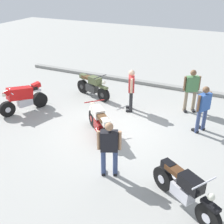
{
  "coord_description": "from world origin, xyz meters",
  "views": [
    {
      "loc": [
        3.63,
        -7.74,
        4.99
      ],
      "look_at": [
        0.08,
        -0.18,
        0.75
      ],
      "focal_mm": 44.79,
      "sensor_mm": 36.0,
      "label": 1
    }
  ],
  "objects_px": {
    "motorcycle_red_sportbike": "(23,98)",
    "motorcycle_cream_vintage": "(99,122)",
    "person_in_black_shirt": "(109,147)",
    "person_in_red_shirt": "(131,88)",
    "motorcycle_olive_vintage": "(93,86)",
    "person_in_green_shirt": "(191,88)",
    "motorcycle_black_cruiser": "(184,189)",
    "person_in_blue_shirt": "(203,107)"
  },
  "relations": [
    {
      "from": "person_in_black_shirt",
      "to": "motorcycle_cream_vintage",
      "type": "bearing_deg",
      "value": 10.84
    },
    {
      "from": "motorcycle_olive_vintage",
      "to": "person_in_blue_shirt",
      "type": "relative_size",
      "value": 1.14
    },
    {
      "from": "person_in_black_shirt",
      "to": "motorcycle_red_sportbike",
      "type": "bearing_deg",
      "value": 42.6
    },
    {
      "from": "motorcycle_olive_vintage",
      "to": "person_in_green_shirt",
      "type": "height_order",
      "value": "person_in_green_shirt"
    },
    {
      "from": "person_in_red_shirt",
      "to": "motorcycle_red_sportbike",
      "type": "bearing_deg",
      "value": 4.55
    },
    {
      "from": "person_in_red_shirt",
      "to": "person_in_black_shirt",
      "type": "relative_size",
      "value": 1.03
    },
    {
      "from": "person_in_red_shirt",
      "to": "person_in_green_shirt",
      "type": "relative_size",
      "value": 0.98
    },
    {
      "from": "motorcycle_olive_vintage",
      "to": "person_in_black_shirt",
      "type": "distance_m",
      "value": 5.39
    },
    {
      "from": "motorcycle_cream_vintage",
      "to": "person_in_red_shirt",
      "type": "xyz_separation_m",
      "value": [
        0.24,
        2.22,
        0.46
      ]
    },
    {
      "from": "motorcycle_cream_vintage",
      "to": "motorcycle_olive_vintage",
      "type": "height_order",
      "value": "same"
    },
    {
      "from": "motorcycle_olive_vintage",
      "to": "person_in_green_shirt",
      "type": "relative_size",
      "value": 1.12
    },
    {
      "from": "motorcycle_cream_vintage",
      "to": "person_in_black_shirt",
      "type": "bearing_deg",
      "value": 168.36
    },
    {
      "from": "motorcycle_red_sportbike",
      "to": "person_in_green_shirt",
      "type": "bearing_deg",
      "value": 140.35
    },
    {
      "from": "motorcycle_black_cruiser",
      "to": "person_in_red_shirt",
      "type": "distance_m",
      "value": 5.22
    },
    {
      "from": "motorcycle_black_cruiser",
      "to": "person_in_red_shirt",
      "type": "bearing_deg",
      "value": 158.9
    },
    {
      "from": "motorcycle_red_sportbike",
      "to": "person_in_black_shirt",
      "type": "distance_m",
      "value": 5.15
    },
    {
      "from": "motorcycle_red_sportbike",
      "to": "motorcycle_cream_vintage",
      "type": "height_order",
      "value": "motorcycle_red_sportbike"
    },
    {
      "from": "motorcycle_olive_vintage",
      "to": "person_in_red_shirt",
      "type": "relative_size",
      "value": 1.13
    },
    {
      "from": "person_in_red_shirt",
      "to": "motorcycle_olive_vintage",
      "type": "bearing_deg",
      "value": -37.17
    },
    {
      "from": "person_in_blue_shirt",
      "to": "person_in_green_shirt",
      "type": "bearing_deg",
      "value": -34.86
    },
    {
      "from": "motorcycle_cream_vintage",
      "to": "motorcycle_black_cruiser",
      "type": "height_order",
      "value": "motorcycle_black_cruiser"
    },
    {
      "from": "motorcycle_red_sportbike",
      "to": "person_in_green_shirt",
      "type": "distance_m",
      "value": 6.52
    },
    {
      "from": "motorcycle_black_cruiser",
      "to": "person_in_blue_shirt",
      "type": "bearing_deg",
      "value": 127.03
    },
    {
      "from": "person_in_blue_shirt",
      "to": "motorcycle_cream_vintage",
      "type": "bearing_deg",
      "value": 59.6
    },
    {
      "from": "motorcycle_black_cruiser",
      "to": "person_in_green_shirt",
      "type": "bearing_deg",
      "value": 133.4
    },
    {
      "from": "person_in_red_shirt",
      "to": "motorcycle_black_cruiser",
      "type": "bearing_deg",
      "value": 103.12
    },
    {
      "from": "person_in_black_shirt",
      "to": "motorcycle_olive_vintage",
      "type": "bearing_deg",
      "value": 9.56
    },
    {
      "from": "motorcycle_cream_vintage",
      "to": "motorcycle_olive_vintage",
      "type": "bearing_deg",
      "value": -13.74
    },
    {
      "from": "motorcycle_olive_vintage",
      "to": "person_in_red_shirt",
      "type": "distance_m",
      "value": 2.13
    },
    {
      "from": "motorcycle_red_sportbike",
      "to": "person_in_black_shirt",
      "type": "relative_size",
      "value": 1.14
    },
    {
      "from": "person_in_black_shirt",
      "to": "person_in_green_shirt",
      "type": "height_order",
      "value": "person_in_green_shirt"
    },
    {
      "from": "person_in_black_shirt",
      "to": "person_in_green_shirt",
      "type": "bearing_deg",
      "value": -37.31
    },
    {
      "from": "motorcycle_red_sportbike",
      "to": "person_in_red_shirt",
      "type": "xyz_separation_m",
      "value": [
        3.76,
        1.89,
        0.36
      ]
    },
    {
      "from": "person_in_red_shirt",
      "to": "person_in_green_shirt",
      "type": "height_order",
      "value": "person_in_green_shirt"
    },
    {
      "from": "motorcycle_cream_vintage",
      "to": "motorcycle_black_cruiser",
      "type": "xyz_separation_m",
      "value": [
        3.25,
        -2.03,
        0.03
      ]
    },
    {
      "from": "person_in_black_shirt",
      "to": "person_in_blue_shirt",
      "type": "bearing_deg",
      "value": -52.0
    },
    {
      "from": "motorcycle_red_sportbike",
      "to": "person_in_green_shirt",
      "type": "xyz_separation_m",
      "value": [
        5.88,
        2.81,
        0.38
      ]
    },
    {
      "from": "motorcycle_red_sportbike",
      "to": "person_in_black_shirt",
      "type": "bearing_deg",
      "value": 91.23
    },
    {
      "from": "motorcycle_cream_vintage",
      "to": "person_in_black_shirt",
      "type": "height_order",
      "value": "person_in_black_shirt"
    },
    {
      "from": "person_in_red_shirt",
      "to": "person_in_black_shirt",
      "type": "xyz_separation_m",
      "value": [
        0.95,
        -3.94,
        -0.03
      ]
    },
    {
      "from": "motorcycle_red_sportbike",
      "to": "motorcycle_black_cruiser",
      "type": "height_order",
      "value": "motorcycle_red_sportbike"
    },
    {
      "from": "motorcycle_red_sportbike",
      "to": "motorcycle_cream_vintage",
      "type": "distance_m",
      "value": 3.54
    }
  ]
}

